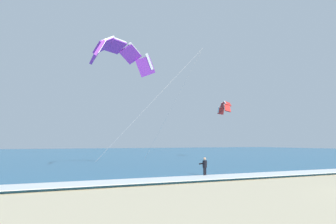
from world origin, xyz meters
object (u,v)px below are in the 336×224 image
(kitesurfer, at_px, (205,166))
(kite_distant, at_px, (225,106))
(surfboard, at_px, (205,178))
(kite_primary, at_px, (120,53))

(kitesurfer, distance_m, kite_distant, 33.20)
(surfboard, height_order, kitesurfer, kitesurfer)
(kitesurfer, distance_m, kite_primary, 14.30)
(kite_primary, bearing_deg, kitesurfer, -58.56)
(surfboard, xyz_separation_m, kite_distant, (19.72, 25.43, 9.11))
(kite_primary, bearing_deg, kite_distant, 35.41)
(surfboard, bearing_deg, kitesurfer, 115.19)
(kitesurfer, bearing_deg, surfboard, -64.81)
(kite_primary, relative_size, kite_distant, 2.06)
(kitesurfer, bearing_deg, kite_distant, 52.18)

